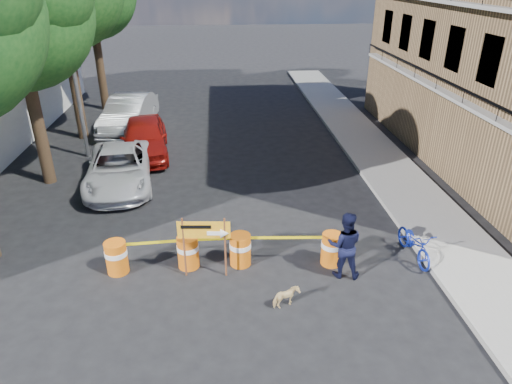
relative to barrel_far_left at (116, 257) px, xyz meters
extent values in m
plane|color=black|center=(3.18, -1.00, -0.47)|extent=(120.00, 120.00, 0.00)
cube|color=gray|center=(9.38, 5.00, -0.40)|extent=(2.40, 40.00, 0.15)
cylinder|color=#332316|center=(-3.62, 6.00, 1.91)|extent=(0.44, 0.44, 4.76)
sphere|color=#134516|center=(-3.62, 6.00, 5.48)|extent=(5.00, 5.00, 5.00)
sphere|color=#134516|center=(-4.37, 6.62, 4.80)|extent=(3.50, 3.50, 3.50)
cylinder|color=#332316|center=(-3.62, 11.00, 2.19)|extent=(0.44, 0.44, 5.32)
sphere|color=#134516|center=(-4.43, 11.67, 5.42)|extent=(3.78, 3.78, 3.78)
cylinder|color=#332316|center=(-3.62, 16.00, 1.99)|extent=(0.44, 0.44, 4.93)
sphere|color=#134516|center=(-4.34, 16.60, 4.98)|extent=(3.36, 3.36, 3.36)
cylinder|color=gray|center=(-2.82, 8.50, 3.53)|extent=(0.16, 0.16, 8.00)
cylinder|color=#DD5E0D|center=(0.00, 0.00, -0.02)|extent=(0.56, 0.56, 0.90)
cylinder|color=white|center=(0.00, 0.00, 0.13)|extent=(0.58, 0.58, 0.14)
cylinder|color=#DD5E0D|center=(1.84, 0.10, -0.02)|extent=(0.56, 0.56, 0.90)
cylinder|color=white|center=(1.84, 0.10, 0.13)|extent=(0.58, 0.58, 0.14)
cylinder|color=#DD5E0D|center=(3.23, 0.09, -0.02)|extent=(0.56, 0.56, 0.90)
cylinder|color=white|center=(3.23, 0.09, 0.13)|extent=(0.58, 0.58, 0.14)
cylinder|color=#DD5E0D|center=(5.67, -0.09, -0.02)|extent=(0.56, 0.56, 0.90)
cylinder|color=white|center=(5.67, -0.09, 0.13)|extent=(0.58, 0.58, 0.14)
cylinder|color=#592D19|center=(1.79, -0.31, 0.38)|extent=(0.05, 0.05, 1.70)
cylinder|color=#592D19|center=(2.83, -0.40, 0.38)|extent=(0.05, 0.05, 1.70)
cube|color=orange|center=(2.31, -0.35, 0.90)|extent=(1.32, 0.15, 0.47)
cube|color=white|center=(2.57, -0.40, 0.81)|extent=(0.38, 0.04, 0.11)
cone|color=white|center=(2.83, -0.42, 0.81)|extent=(0.23, 0.26, 0.25)
cube|color=black|center=(2.12, -0.36, 0.99)|extent=(0.75, 0.08, 0.09)
imported|color=black|center=(5.84, -0.62, 0.44)|extent=(1.01, 0.86, 1.82)
imported|color=#162CB5|center=(7.98, -0.01, 0.42)|extent=(0.70, 0.99, 1.79)
imported|color=#E6C683|center=(4.20, -1.74, -0.20)|extent=(0.70, 0.52, 0.54)
imported|color=silver|center=(-0.89, 5.48, 0.21)|extent=(2.77, 5.10, 1.36)
imported|color=maroon|center=(-0.38, 8.46, 0.33)|extent=(2.43, 4.87, 1.59)
imported|color=#B4B7BC|center=(-1.61, 12.07, 0.36)|extent=(2.39, 5.25, 1.67)
camera|label=1|loc=(2.78, -10.16, 6.72)|focal=32.00mm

